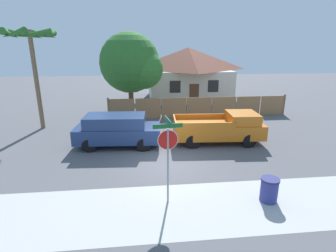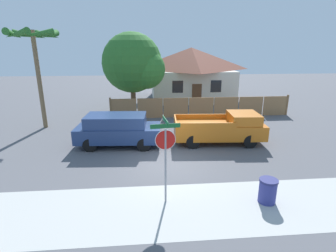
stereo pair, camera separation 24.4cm
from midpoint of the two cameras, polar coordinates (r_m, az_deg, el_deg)
ground_plane at (r=12.53m, az=-0.76°, el=-8.23°), size 80.00×80.00×0.00m
sidewalk_strip at (r=9.42m, az=1.39°, el=-17.52°), size 36.00×3.20×0.01m
wooden_fence at (r=20.67m, az=6.47°, el=4.12°), size 14.09×0.12×1.64m
house at (r=27.88m, az=4.09°, el=11.53°), size 8.62×7.43×5.22m
oak_tree at (r=21.32m, az=-8.05°, el=13.18°), size 4.95×4.71×6.45m
palm_tree at (r=19.08m, az=-28.00°, el=15.63°), size 3.12×3.34×6.39m
red_suv at (r=14.65m, az=-11.43°, el=-0.76°), size 4.70×2.17×1.77m
orange_pickup at (r=15.25m, az=11.06°, el=-0.38°), size 5.14×2.30×1.74m
stop_sign at (r=8.81m, az=-0.82°, el=-4.56°), size 1.01×0.91×3.09m
trash_bin at (r=10.20m, az=20.51°, el=-12.86°), size 0.65×0.65×0.89m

